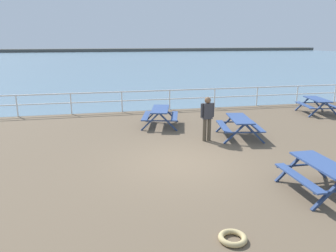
{
  "coord_description": "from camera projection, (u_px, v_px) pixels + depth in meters",
  "views": [
    {
      "loc": [
        -2.53,
        -9.19,
        3.69
      ],
      "look_at": [
        -0.2,
        1.43,
        0.8
      ],
      "focal_mm": 35.0,
      "sensor_mm": 36.0,
      "label": 1
    }
  ],
  "objects": [
    {
      "name": "ground_plane",
      "position": [
        184.0,
        165.0,
        10.17
      ],
      "size": [
        30.0,
        24.0,
        0.2
      ],
      "primitive_type": "cube",
      "color": "brown"
    },
    {
      "name": "sea_band",
      "position": [
        109.0,
        60.0,
        59.94
      ],
      "size": [
        142.0,
        90.0,
        0.01
      ],
      "primitive_type": "cube",
      "color": "slate",
      "rests_on": "ground"
    },
    {
      "name": "distant_shoreline",
      "position": [
        103.0,
        52.0,
        100.54
      ],
      "size": [
        142.0,
        6.0,
        1.8
      ],
      "primitive_type": "cube",
      "color": "#4C4C47",
      "rests_on": "ground"
    },
    {
      "name": "seaward_railing",
      "position": [
        146.0,
        96.0,
        17.26
      ],
      "size": [
        23.07,
        0.07,
        1.08
      ],
      "color": "white",
      "rests_on": "ground"
    },
    {
      "name": "picnic_table_near_right",
      "position": [
        322.0,
        170.0,
        8.01
      ],
      "size": [
        1.56,
        1.82,
        0.8
      ],
      "rotation": [
        0.0,
        0.0,
        1.56
      ],
      "color": "#334C84",
      "rests_on": "ground"
    },
    {
      "name": "picnic_table_far_left",
      "position": [
        160.0,
        113.0,
        14.25
      ],
      "size": [
        1.92,
        2.13,
        0.8
      ],
      "rotation": [
        0.0,
        0.0,
        1.31
      ],
      "color": "#334C84",
      "rests_on": "ground"
    },
    {
      "name": "picnic_table_far_right",
      "position": [
        240.0,
        123.0,
        12.57
      ],
      "size": [
        1.81,
        2.03,
        0.8
      ],
      "rotation": [
        0.0,
        0.0,
        1.39
      ],
      "color": "#334C84",
      "rests_on": "ground"
    },
    {
      "name": "picnic_table_seaward",
      "position": [
        317.0,
        102.0,
        16.61
      ],
      "size": [
        1.8,
        2.03,
        0.8
      ],
      "rotation": [
        0.0,
        0.0,
        1.4
      ],
      "color": "#334C84",
      "rests_on": "ground"
    },
    {
      "name": "visitor",
      "position": [
        207.0,
        116.0,
        12.05
      ],
      "size": [
        0.53,
        0.24,
        1.66
      ],
      "rotation": [
        0.0,
        0.0,
        1.64
      ],
      "color": "#4C4233",
      "rests_on": "ground"
    },
    {
      "name": "rope_coil",
      "position": [
        233.0,
        238.0,
        6.18
      ],
      "size": [
        0.55,
        0.55,
        0.11
      ],
      "primitive_type": "torus",
      "color": "tan",
      "rests_on": "ground"
    }
  ]
}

